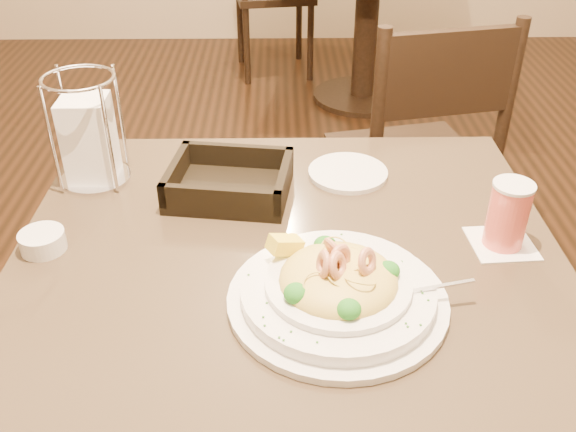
{
  "coord_description": "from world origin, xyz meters",
  "views": [
    {
      "loc": [
        -0.01,
        -0.81,
        1.39
      ],
      "look_at": [
        0.0,
        0.02,
        0.84
      ],
      "focal_mm": 40.0,
      "sensor_mm": 36.0,
      "label": 1
    }
  ],
  "objects_px": {
    "background_table": "(368,1)",
    "napkin_caddy": "(89,137)",
    "main_table": "(288,372)",
    "pasta_bowl": "(338,287)",
    "butter_ramekin": "(43,241)",
    "bread_basket": "(230,184)",
    "side_plate": "(348,173)",
    "dining_chair_near": "(416,156)",
    "drink_glass": "(508,215)"
  },
  "relations": [
    {
      "from": "background_table",
      "to": "bread_basket",
      "type": "height_order",
      "value": "bread_basket"
    },
    {
      "from": "pasta_bowl",
      "to": "drink_glass",
      "type": "bearing_deg",
      "value": 26.61
    },
    {
      "from": "napkin_caddy",
      "to": "side_plate",
      "type": "relative_size",
      "value": 1.36
    },
    {
      "from": "dining_chair_near",
      "to": "side_plate",
      "type": "height_order",
      "value": "dining_chair_near"
    },
    {
      "from": "side_plate",
      "to": "dining_chair_near",
      "type": "bearing_deg",
      "value": 64.88
    },
    {
      "from": "dining_chair_near",
      "to": "drink_glass",
      "type": "bearing_deg",
      "value": 75.79
    },
    {
      "from": "background_table",
      "to": "butter_ramekin",
      "type": "xyz_separation_m",
      "value": [
        -0.83,
        -2.41,
        0.26
      ]
    },
    {
      "from": "background_table",
      "to": "butter_ramekin",
      "type": "bearing_deg",
      "value": -109.11
    },
    {
      "from": "pasta_bowl",
      "to": "butter_ramekin",
      "type": "xyz_separation_m",
      "value": [
        -0.47,
        0.14,
        -0.01
      ]
    },
    {
      "from": "napkin_caddy",
      "to": "bread_basket",
      "type": "bearing_deg",
      "value": -12.75
    },
    {
      "from": "drink_glass",
      "to": "bread_basket",
      "type": "height_order",
      "value": "drink_glass"
    },
    {
      "from": "background_table",
      "to": "napkin_caddy",
      "type": "distance_m",
      "value": 2.35
    },
    {
      "from": "background_table",
      "to": "dining_chair_near",
      "type": "xyz_separation_m",
      "value": [
        -0.05,
        -1.6,
        -0.02
      ]
    },
    {
      "from": "drink_glass",
      "to": "butter_ramekin",
      "type": "height_order",
      "value": "drink_glass"
    },
    {
      "from": "bread_basket",
      "to": "napkin_caddy",
      "type": "distance_m",
      "value": 0.28
    },
    {
      "from": "dining_chair_near",
      "to": "butter_ramekin",
      "type": "bearing_deg",
      "value": 34.0
    },
    {
      "from": "dining_chair_near",
      "to": "side_plate",
      "type": "relative_size",
      "value": 5.98
    },
    {
      "from": "pasta_bowl",
      "to": "bread_basket",
      "type": "relative_size",
      "value": 1.49
    },
    {
      "from": "pasta_bowl",
      "to": "side_plate",
      "type": "xyz_separation_m",
      "value": [
        0.05,
        0.38,
        -0.02
      ]
    },
    {
      "from": "dining_chair_near",
      "to": "napkin_caddy",
      "type": "distance_m",
      "value": 1.02
    },
    {
      "from": "drink_glass",
      "to": "napkin_caddy",
      "type": "bearing_deg",
      "value": 162.59
    },
    {
      "from": "main_table",
      "to": "dining_chair_near",
      "type": "bearing_deg",
      "value": 65.6
    },
    {
      "from": "background_table",
      "to": "napkin_caddy",
      "type": "height_order",
      "value": "napkin_caddy"
    },
    {
      "from": "pasta_bowl",
      "to": "background_table",
      "type": "bearing_deg",
      "value": 81.86
    },
    {
      "from": "drink_glass",
      "to": "side_plate",
      "type": "relative_size",
      "value": 0.75
    },
    {
      "from": "pasta_bowl",
      "to": "bread_basket",
      "type": "distance_m",
      "value": 0.36
    },
    {
      "from": "background_table",
      "to": "napkin_caddy",
      "type": "relative_size",
      "value": 4.94
    },
    {
      "from": "dining_chair_near",
      "to": "napkin_caddy",
      "type": "xyz_separation_m",
      "value": [
        -0.76,
        -0.58,
        0.36
      ]
    },
    {
      "from": "main_table",
      "to": "napkin_caddy",
      "type": "height_order",
      "value": "napkin_caddy"
    },
    {
      "from": "drink_glass",
      "to": "background_table",
      "type": "bearing_deg",
      "value": 88.11
    },
    {
      "from": "main_table",
      "to": "bread_basket",
      "type": "distance_m",
      "value": 0.36
    },
    {
      "from": "pasta_bowl",
      "to": "drink_glass",
      "type": "distance_m",
      "value": 0.32
    },
    {
      "from": "dining_chair_near",
      "to": "background_table",
      "type": "bearing_deg",
      "value": -103.37
    },
    {
      "from": "side_plate",
      "to": "pasta_bowl",
      "type": "bearing_deg",
      "value": -97.71
    },
    {
      "from": "napkin_caddy",
      "to": "pasta_bowl",
      "type": "bearing_deg",
      "value": -40.14
    },
    {
      "from": "pasta_bowl",
      "to": "napkin_caddy",
      "type": "xyz_separation_m",
      "value": [
        -0.44,
        0.37,
        0.06
      ]
    },
    {
      "from": "main_table",
      "to": "pasta_bowl",
      "type": "relative_size",
      "value": 2.51
    },
    {
      "from": "background_table",
      "to": "pasta_bowl",
      "type": "xyz_separation_m",
      "value": [
        -0.36,
        -2.55,
        0.27
      ]
    },
    {
      "from": "butter_ramekin",
      "to": "main_table",
      "type": "bearing_deg",
      "value": -6.86
    },
    {
      "from": "drink_glass",
      "to": "napkin_caddy",
      "type": "height_order",
      "value": "napkin_caddy"
    },
    {
      "from": "napkin_caddy",
      "to": "side_plate",
      "type": "distance_m",
      "value": 0.5
    },
    {
      "from": "dining_chair_near",
      "to": "main_table",
      "type": "bearing_deg",
      "value": 53.84
    },
    {
      "from": "main_table",
      "to": "bread_basket",
      "type": "relative_size",
      "value": 3.75
    },
    {
      "from": "napkin_caddy",
      "to": "side_plate",
      "type": "bearing_deg",
      "value": 1.01
    },
    {
      "from": "main_table",
      "to": "napkin_caddy",
      "type": "distance_m",
      "value": 0.57
    },
    {
      "from": "bread_basket",
      "to": "napkin_caddy",
      "type": "relative_size",
      "value": 1.14
    },
    {
      "from": "background_table",
      "to": "butter_ramekin",
      "type": "relative_size",
      "value": 14.15
    },
    {
      "from": "background_table",
      "to": "napkin_caddy",
      "type": "xyz_separation_m",
      "value": [
        -0.8,
        -2.18,
        0.33
      ]
    },
    {
      "from": "pasta_bowl",
      "to": "napkin_caddy",
      "type": "height_order",
      "value": "napkin_caddy"
    },
    {
      "from": "drink_glass",
      "to": "side_plate",
      "type": "xyz_separation_m",
      "value": [
        -0.23,
        0.24,
        -0.05
      ]
    }
  ]
}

